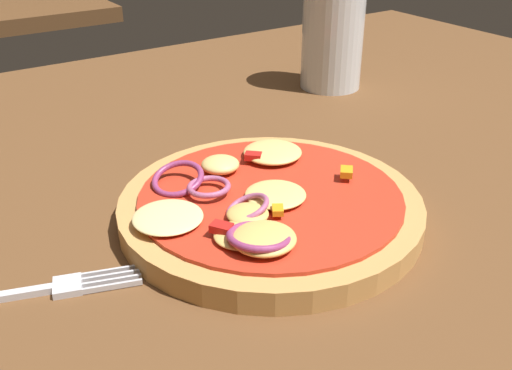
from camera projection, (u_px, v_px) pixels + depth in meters
dining_table at (304, 247)px, 0.45m from camera, size 1.28×1.08×0.03m
pizza at (267, 205)px, 0.45m from camera, size 0.23×0.23×0.04m
fork at (6, 296)px, 0.37m from camera, size 0.18×0.07×0.01m
beer_glass at (333, 35)px, 0.71m from camera, size 0.07×0.07×0.14m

